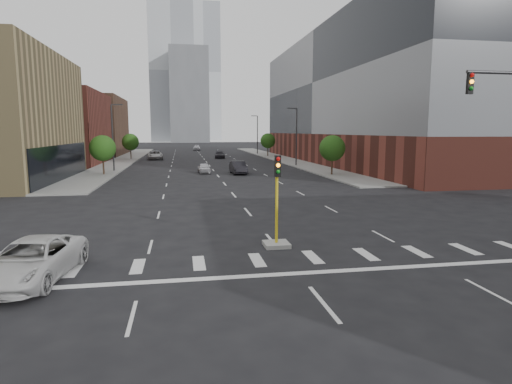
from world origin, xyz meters
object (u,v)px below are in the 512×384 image
object	(u,v)px
car_far_left	(155,155)
parked_minivan	(32,260)
car_mid_right	(238,168)
car_distant	(197,148)
car_deep_right	(220,155)
median_traffic_signal	(277,227)
car_near_left	(204,168)

from	to	relation	value
car_far_left	parked_minivan	size ratio (longest dim) A/B	1.10
car_mid_right	car_far_left	bearing A→B (deg)	109.92
car_distant	parked_minivan	size ratio (longest dim) A/B	0.84
car_mid_right	car_deep_right	bearing A→B (deg)	87.24
car_distant	median_traffic_signal	bearing A→B (deg)	-83.61
car_mid_right	car_deep_right	world-z (taller)	car_mid_right
median_traffic_signal	car_near_left	bearing A→B (deg)	92.33
car_far_left	car_mid_right	bearing A→B (deg)	-73.34
median_traffic_signal	car_distant	distance (m)	103.00
car_near_left	car_far_left	world-z (taller)	car_far_left
car_far_left	car_near_left	bearing A→B (deg)	-79.70
median_traffic_signal	car_far_left	size ratio (longest dim) A/B	0.73
car_near_left	car_distant	bearing A→B (deg)	87.20
car_deep_right	parked_minivan	bearing A→B (deg)	-96.65
median_traffic_signal	car_deep_right	world-z (taller)	median_traffic_signal
car_mid_right	car_deep_right	distance (m)	32.00
car_mid_right	parked_minivan	distance (m)	40.13
car_deep_right	car_far_left	bearing A→B (deg)	-169.37
median_traffic_signal	car_distant	size ratio (longest dim) A/B	0.95
car_far_left	car_distant	distance (m)	38.56
car_far_left	car_deep_right	bearing A→B (deg)	1.37
car_deep_right	car_mid_right	bearing A→B (deg)	-86.76
car_deep_right	car_distant	xyz separation A→B (m)	(-3.30, 35.94, 0.08)
parked_minivan	car_deep_right	bearing A→B (deg)	87.14
median_traffic_signal	car_deep_right	size ratio (longest dim) A/B	0.91
car_near_left	car_distant	distance (m)	66.10
car_distant	car_far_left	bearing A→B (deg)	-97.75
car_near_left	car_deep_right	size ratio (longest dim) A/B	0.81
parked_minivan	car_distant	bearing A→B (deg)	92.49
car_mid_right	car_distant	world-z (taller)	car_mid_right
median_traffic_signal	car_mid_right	distance (m)	35.17
median_traffic_signal	car_far_left	distance (m)	66.28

